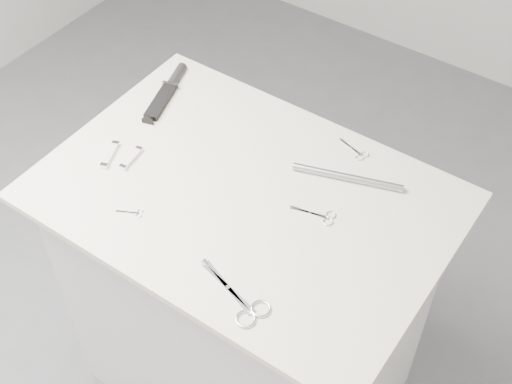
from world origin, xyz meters
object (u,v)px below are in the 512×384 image
Objects in this scene: embroidery_scissors_b at (357,152)px; pocket_knife_a at (110,154)px; plinth at (247,302)px; metal_rail at (348,177)px; pocket_knife_b at (131,158)px; tiny_scissors at (133,213)px; large_shears at (244,304)px; embroidery_scissors_a at (320,216)px; sheathed_knife at (168,89)px.

embroidery_scissors_b is 0.64m from pocket_knife_a.
plinth is 0.55m from metal_rail.
embroidery_scissors_b is 0.58m from pocket_knife_b.
tiny_scissors is at bearing -132.09° from plinth.
large_shears reaches higher than embroidery_scissors_b.
embroidery_scissors_a is at bearing -87.01° from metal_rail.
pocket_knife_a is (-0.55, 0.18, 0.00)m from large_shears.
pocket_knife_b is (-0.31, -0.07, 0.48)m from plinth.
large_shears is at bearing -55.01° from plinth.
sheathed_knife is at bearing 91.60° from tiny_scissors.
pocket_knife_a is at bearing 178.70° from large_shears.
metal_rail is (0.03, -0.10, 0.01)m from embroidery_scissors_b.
embroidery_scissors_a is (0.00, 0.31, -0.00)m from large_shears.
metal_rail is at bearing -57.58° from embroidery_scissors_b.
metal_rail is at bearing -70.34° from pocket_knife_b.
sheathed_knife is (-0.22, 0.40, 0.01)m from tiny_scissors.
embroidery_scissors_a reaches higher than plinth.
large_shears is at bearing -145.03° from sheathed_knife.
pocket_knife_a reaches higher than tiny_scissors.
plinth is at bearing 20.54° from tiny_scissors.
sheathed_knife is 0.86× the size of metal_rail.
tiny_scissors is 0.23× the size of metal_rail.
embroidery_scissors_a and embroidery_scissors_b have the same top height.
tiny_scissors is at bearing -168.07° from sheathed_knife.
tiny_scissors reaches higher than plinth.
pocket_knife_a is at bearing 171.43° from sheathed_knife.
embroidery_scissors_b is 1.48× the size of tiny_scissors.
embroidery_scissors_a is at bearing -121.40° from sheathed_knife.
embroidery_scissors_a is 0.40× the size of metal_rail.
metal_rail is at bearing 79.70° from embroidery_scissors_a.
pocket_knife_a reaches higher than embroidery_scissors_a.
pocket_knife_b is at bearing -177.04° from sheathed_knife.
pocket_knife_a is at bearing -166.08° from plinth.
embroidery_scissors_a is 1.30× the size of pocket_knife_b.
sheathed_knife is at bearing 178.89° from metal_rail.
plinth is 0.66m from sheathed_knife.
plinth is at bearing -102.03° from embroidery_scissors_b.
sheathed_knife is at bearing 152.34° from embroidery_scissors_a.
pocket_knife_b is at bearing -167.49° from plinth.
embroidery_scissors_a is at bearing -98.07° from pocket_knife_a.
embroidery_scissors_a is 0.57m from pocket_knife_a.
sheathed_knife is 0.29m from pocket_knife_a.
sheathed_knife reaches higher than plinth.
metal_rail is (0.49, 0.25, 0.00)m from pocket_knife_b.
sheathed_knife is 2.79× the size of pocket_knife_b.
metal_rail is (0.59, -0.01, 0.00)m from sheathed_knife.
embroidery_scissors_b is at bearing 61.67° from plinth.
plinth is 0.57m from pocket_knife_b.
plinth is 4.48× the size of large_shears.
tiny_scissors is 0.74× the size of pocket_knife_b.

